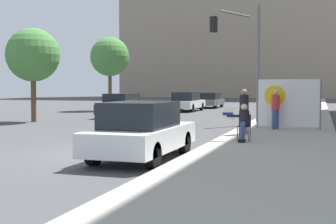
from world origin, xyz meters
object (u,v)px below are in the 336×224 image
protest_banner (288,103)px  car_on_road_distant (210,100)px  traffic_light_pole (241,45)px  jogger_on_sidewalk (244,111)px  street_tree_near_curb (33,55)px  car_on_road_midblock (186,102)px  car_on_road_nearest (122,105)px  seated_protester (243,121)px  pedestrian_behind (275,109)px  street_tree_midblock (110,57)px  parked_car_curbside (142,131)px

protest_banner → car_on_road_distant: bearing=111.6°
traffic_light_pole → car_on_road_distant: traffic_light_pole is taller
jogger_on_sidewalk → street_tree_near_curb: 13.08m
car_on_road_midblock → protest_banner: bearing=-59.4°
car_on_road_nearest → street_tree_near_curb: (-3.12, -4.82, 2.87)m
seated_protester → pedestrian_behind: pedestrian_behind is taller
protest_banner → street_tree_midblock: size_ratio=0.45×
pedestrian_behind → street_tree_near_curb: street_tree_near_curb is taller
jogger_on_sidewalk → parked_car_curbside: 6.30m
pedestrian_behind → car_on_road_distant: bearing=-154.8°
pedestrian_behind → street_tree_near_curb: size_ratio=0.32×
pedestrian_behind → jogger_on_sidewalk: bearing=-16.1°
seated_protester → car_on_road_midblock: size_ratio=0.26×
protest_banner → traffic_light_pole: traffic_light_pole is taller
jogger_on_sidewalk → traffic_light_pole: (-1.21, 6.54, 3.06)m
pedestrian_behind → protest_banner: size_ratio=0.62×
parked_car_curbside → car_on_road_distant: parked_car_curbside is taller
seated_protester → jogger_on_sidewalk: bearing=110.0°
jogger_on_sidewalk → street_tree_midblock: size_ratio=0.29×
seated_protester → street_tree_near_curb: 14.29m
seated_protester → car_on_road_midblock: bearing=122.9°
car_on_road_distant → street_tree_near_curb: bearing=-106.0°
car_on_road_midblock → street_tree_midblock: street_tree_midblock is taller
seated_protester → jogger_on_sidewalk: size_ratio=0.72×
jogger_on_sidewalk → pedestrian_behind: bearing=-79.8°
parked_car_curbside → car_on_road_nearest: bearing=115.4°
traffic_light_pole → street_tree_near_curb: 11.11m
jogger_on_sidewalk → car_on_road_midblock: bearing=-36.1°
jogger_on_sidewalk → car_on_road_nearest: size_ratio=0.38×
car_on_road_nearest → car_on_road_midblock: car_on_road_nearest is taller
parked_car_curbside → car_on_road_midblock: size_ratio=0.91×
protest_banner → car_on_road_distant: protest_banner is taller
seated_protester → car_on_road_nearest: size_ratio=0.27×
traffic_light_pole → parked_car_curbside: traffic_light_pole is taller
seated_protester → traffic_light_pole: 9.48m
parked_car_curbside → street_tree_near_curb: (-10.32, 10.35, 2.85)m
car_on_road_nearest → car_on_road_distant: bearing=80.8°
parked_car_curbside → street_tree_midblock: bearing=117.0°
parked_car_curbside → car_on_road_distant: (-4.92, 29.23, -0.07)m
pedestrian_behind → traffic_light_pole: bearing=-147.5°
jogger_on_sidewalk → parked_car_curbside: bearing=105.2°
car_on_road_nearest → car_on_road_distant: 14.24m
parked_car_curbside → car_on_road_distant: size_ratio=0.99×
protest_banner → car_on_road_nearest: protest_banner is taller
seated_protester → pedestrian_behind: 4.70m
car_on_road_midblock → street_tree_near_curb: street_tree_near_curb is taller
car_on_road_nearest → street_tree_midblock: size_ratio=0.78×
seated_protester → car_on_road_nearest: 14.67m
car_on_road_distant → car_on_road_nearest: bearing=-99.2°
parked_car_curbside → pedestrian_behind: bearing=72.4°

